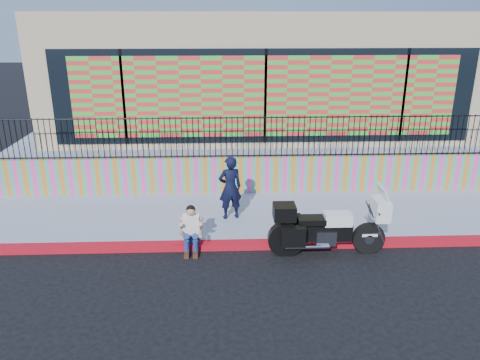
{
  "coord_description": "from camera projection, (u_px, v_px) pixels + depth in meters",
  "views": [
    {
      "loc": [
        -1.31,
        -9.81,
        5.2
      ],
      "look_at": [
        -0.87,
        1.2,
        1.27
      ],
      "focal_mm": 35.0,
      "sensor_mm": 36.0,
      "label": 1
    }
  ],
  "objects": [
    {
      "name": "mural_wall",
      "position": [
        267.0,
        174.0,
        13.85
      ],
      "size": [
        16.0,
        0.2,
        1.1
      ],
      "primitive_type": "cube",
      "color": "#FF439A",
      "rests_on": "sidewalk"
    },
    {
      "name": "red_curb",
      "position": [
        279.0,
        244.0,
        11.0
      ],
      "size": [
        16.0,
        0.3,
        0.15
      ],
      "primitive_type": "cube",
      "color": "red",
      "rests_on": "ground"
    },
    {
      "name": "seated_man",
      "position": [
        191.0,
        233.0,
        10.7
      ],
      "size": [
        0.54,
        0.71,
        1.06
      ],
      "color": "navy",
      "rests_on": "ground"
    },
    {
      "name": "sidewalk",
      "position": [
        272.0,
        216.0,
        12.56
      ],
      "size": [
        16.0,
        3.0,
        0.15
      ],
      "primitive_type": "cube",
      "color": "#969FB5",
      "rests_on": "ground"
    },
    {
      "name": "police_officer",
      "position": [
        230.0,
        188.0,
        11.98
      ],
      "size": [
        0.69,
        0.53,
        1.67
      ],
      "primitive_type": "imported",
      "rotation": [
        0.0,
        0.0,
        3.38
      ],
      "color": "black",
      "rests_on": "sidewalk"
    },
    {
      "name": "police_motorcycle",
      "position": [
        326.0,
        226.0,
        10.51
      ],
      "size": [
        2.63,
        0.87,
        1.64
      ],
      "color": "black",
      "rests_on": "ground"
    },
    {
      "name": "metal_fence",
      "position": [
        267.0,
        137.0,
        13.47
      ],
      "size": [
        15.8,
        0.04,
        1.2
      ],
      "primitive_type": null,
      "color": "black",
      "rests_on": "mural_wall"
    },
    {
      "name": "ground",
      "position": [
        279.0,
        247.0,
        11.03
      ],
      "size": [
        90.0,
        90.0,
        0.0
      ],
      "primitive_type": "plane",
      "color": "black",
      "rests_on": "ground"
    },
    {
      "name": "storefront_building",
      "position": [
        256.0,
        68.0,
        17.59
      ],
      "size": [
        14.0,
        8.06,
        4.0
      ],
      "color": "tan",
      "rests_on": "elevated_platform"
    },
    {
      "name": "elevated_platform",
      "position": [
        255.0,
        135.0,
        18.68
      ],
      "size": [
        16.0,
        10.0,
        1.25
      ],
      "primitive_type": "cube",
      "color": "#969FB5",
      "rests_on": "ground"
    }
  ]
}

